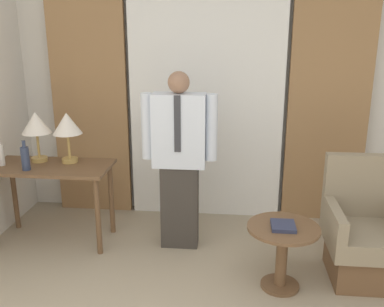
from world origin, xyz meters
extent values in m
cube|color=silver|center=(0.00, 2.99, 1.35)|extent=(10.00, 0.06, 2.70)
cube|color=white|center=(0.00, 2.86, 1.29)|extent=(1.60, 0.06, 2.58)
cube|color=#997047|center=(-1.24, 2.86, 1.29)|extent=(0.81, 0.06, 2.58)
cube|color=#997047|center=(1.24, 2.86, 1.29)|extent=(0.81, 0.06, 2.58)
cube|color=brown|center=(-1.40, 2.07, 0.75)|extent=(1.13, 0.55, 0.03)
cylinder|color=brown|center=(-0.90, 1.86, 0.37)|extent=(0.05, 0.05, 0.73)
cylinder|color=brown|center=(-1.90, 2.29, 0.37)|extent=(0.05, 0.05, 0.73)
cylinder|color=brown|center=(-0.90, 2.29, 0.37)|extent=(0.05, 0.05, 0.73)
cylinder|color=tan|center=(-1.55, 2.19, 0.78)|extent=(0.15, 0.15, 0.04)
cylinder|color=tan|center=(-1.55, 2.19, 0.92)|extent=(0.02, 0.02, 0.24)
cone|color=silver|center=(-1.55, 2.19, 1.14)|extent=(0.27, 0.27, 0.20)
cylinder|color=tan|center=(-1.25, 2.19, 0.78)|extent=(0.15, 0.15, 0.04)
cylinder|color=tan|center=(-1.25, 2.19, 0.92)|extent=(0.02, 0.02, 0.24)
cone|color=silver|center=(-1.25, 2.19, 1.14)|extent=(0.27, 0.27, 0.20)
cylinder|color=#2D3851|center=(-1.55, 1.93, 0.87)|extent=(0.07, 0.07, 0.21)
cylinder|color=#2D3851|center=(-1.55, 1.93, 1.00)|extent=(0.03, 0.03, 0.06)
cylinder|color=silver|center=(-1.84, 2.04, 0.86)|extent=(0.06, 0.06, 0.20)
cube|color=#38332D|center=(-0.19, 2.10, 0.39)|extent=(0.34, 0.18, 0.79)
cube|color=silver|center=(-0.19, 2.10, 1.12)|extent=(0.47, 0.21, 0.66)
cube|color=#333338|center=(-0.19, 1.99, 1.20)|extent=(0.06, 0.01, 0.49)
cylinder|color=silver|center=(-0.47, 2.10, 1.15)|extent=(0.10, 0.10, 0.59)
cylinder|color=silver|center=(0.10, 2.10, 1.15)|extent=(0.10, 0.10, 0.59)
sphere|color=#936B51|center=(-0.19, 2.10, 1.54)|extent=(0.19, 0.19, 0.19)
cube|color=brown|center=(1.37, 1.68, 0.14)|extent=(0.51, 0.54, 0.29)
cube|color=gray|center=(1.37, 1.68, 0.37)|extent=(0.60, 0.63, 0.16)
cube|color=gray|center=(1.37, 1.96, 0.72)|extent=(0.60, 0.10, 0.54)
cube|color=gray|center=(1.11, 1.68, 0.54)|extent=(0.08, 0.63, 0.18)
cylinder|color=brown|center=(0.70, 1.49, 0.01)|extent=(0.31, 0.31, 0.02)
cylinder|color=brown|center=(0.70, 1.49, 0.25)|extent=(0.09, 0.09, 0.50)
cylinder|color=brown|center=(0.70, 1.49, 0.52)|extent=(0.56, 0.56, 0.02)
cube|color=#2D334C|center=(0.69, 1.47, 0.54)|extent=(0.18, 0.20, 0.03)
camera|label=1|loc=(0.30, -1.55, 2.00)|focal=40.00mm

